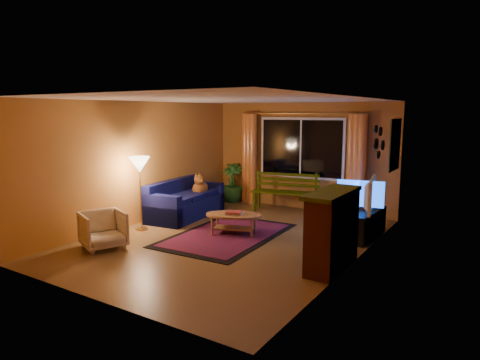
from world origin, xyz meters
The scene contains 22 objects.
floor centered at (0.00, 0.00, -0.01)m, with size 4.50×6.00×0.02m, color brown.
ceiling centered at (0.00, 0.00, 2.51)m, with size 4.50×6.00×0.02m, color white.
wall_back centered at (0.00, 3.01, 1.25)m, with size 4.50×0.02×2.50m, color #B7722C.
wall_left centered at (-2.26, 0.00, 1.25)m, with size 0.02×6.00×2.50m, color #B7722C.
wall_right centered at (2.26, 0.00, 1.25)m, with size 0.02×6.00×2.50m, color #B7722C.
window centered at (0.00, 2.94, 1.45)m, with size 2.00×0.02×1.30m, color black.
curtain_rod centered at (0.00, 2.90, 2.25)m, with size 0.03×0.03×3.20m, color #BF8C3F.
curtain_left centered at (-1.35, 2.88, 1.12)m, with size 0.36×0.36×2.24m, color orange.
curtain_right centered at (1.35, 2.88, 1.12)m, with size 0.36×0.36×2.24m, color orange.
bench centered at (-0.16, 2.47, 0.23)m, with size 1.52×0.45×0.46m, color #323A02.
potted_plant centered at (-1.80, 2.75, 0.50)m, with size 0.55×0.55×0.99m, color #235B1E.
sofa centered at (-1.78, 0.89, 0.40)m, with size 0.85×1.99×0.80m, color #0D1043.
dog centered at (-1.73, 1.34, 0.61)m, with size 0.28×0.39×0.42m, color #A15A22, non-canonical shape.
armchair centered at (-1.56, -1.57, 0.35)m, with size 0.67×0.63×0.69m, color beige.
floor_lamp centered at (-1.84, -0.41, 0.72)m, with size 0.24×0.24×1.43m, color #BF8C3F.
rug centered at (-0.20, 0.16, 0.01)m, with size 1.70×2.69×0.02m, color maroon.
coffee_table centered at (-0.14, 0.30, 0.20)m, with size 1.08×1.08×0.39m, color #9B673A.
tv_console centered at (2.00, 1.40, 0.25)m, with size 0.41×1.22×0.51m, color black.
television centered at (2.00, 1.40, 0.81)m, with size 1.05×0.14×0.61m, color black.
fireplace centered at (2.05, -0.40, 0.55)m, with size 0.40×1.20×1.10m, color maroon.
mirror_cluster centered at (2.21, 1.30, 1.80)m, with size 0.06×0.60×0.56m, color black, non-canonical shape.
painting centered at (2.22, 2.45, 1.65)m, with size 0.04×0.76×0.96m, color orange.
Camera 1 is at (4.16, -6.23, 2.29)m, focal length 32.00 mm.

